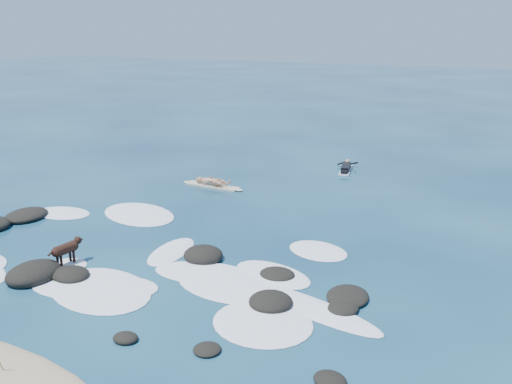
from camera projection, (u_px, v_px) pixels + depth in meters
The scene contains 6 objects.
ground at pixel (164, 249), 17.56m from camera, with size 160.00×160.00×0.00m, color #0A2642.
reef_rocks at pixel (94, 259), 16.56m from camera, with size 14.41×6.22×0.57m.
breaking_foam at pixel (142, 267), 16.22m from camera, with size 14.54×8.87×0.12m.
standing_surfer_rig at pixel (212, 172), 23.93m from camera, with size 2.94×0.63×1.67m.
paddling_surfer_rig at pixel (346, 168), 26.71m from camera, with size 1.06×2.27×0.39m.
dog at pixel (67, 249), 16.20m from camera, with size 0.43×1.24×0.79m.
Camera 1 is at (9.49, -13.58, 6.71)m, focal length 40.00 mm.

